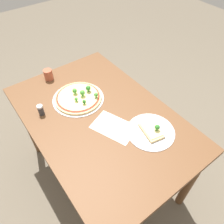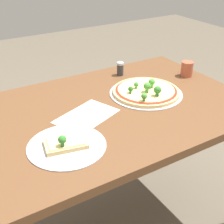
{
  "view_description": "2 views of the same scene",
  "coord_description": "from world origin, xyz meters",
  "px_view_note": "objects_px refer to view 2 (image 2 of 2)",
  "views": [
    {
      "loc": [
        -0.79,
        0.49,
        1.8
      ],
      "look_at": [
        -0.04,
        -0.07,
        0.78
      ],
      "focal_mm": 35.0,
      "sensor_mm": 36.0,
      "label": 1
    },
    {
      "loc": [
        -0.63,
        -1.05,
        1.42
      ],
      "look_at": [
        -0.04,
        -0.07,
        0.78
      ],
      "focal_mm": 50.0,
      "sensor_mm": 36.0,
      "label": 2
    }
  ],
  "objects_px": {
    "pizza_tray_whole": "(146,91)",
    "condiment_shaker": "(120,69)",
    "pizza_tray_slice": "(66,144)",
    "drinking_cup": "(187,69)",
    "dining_table": "(110,126)"
  },
  "relations": [
    {
      "from": "condiment_shaker",
      "to": "drinking_cup",
      "type": "bearing_deg",
      "value": -33.11
    },
    {
      "from": "pizza_tray_slice",
      "to": "drinking_cup",
      "type": "relative_size",
      "value": 3.58
    },
    {
      "from": "condiment_shaker",
      "to": "pizza_tray_whole",
      "type": "bearing_deg",
      "value": -94.28
    },
    {
      "from": "drinking_cup",
      "to": "dining_table",
      "type": "bearing_deg",
      "value": -170.32
    },
    {
      "from": "pizza_tray_slice",
      "to": "condiment_shaker",
      "type": "height_order",
      "value": "condiment_shaker"
    },
    {
      "from": "drinking_cup",
      "to": "condiment_shaker",
      "type": "distance_m",
      "value": 0.36
    },
    {
      "from": "pizza_tray_whole",
      "to": "drinking_cup",
      "type": "bearing_deg",
      "value": 11.61
    },
    {
      "from": "dining_table",
      "to": "pizza_tray_slice",
      "type": "relative_size",
      "value": 4.39
    },
    {
      "from": "drinking_cup",
      "to": "condiment_shaker",
      "type": "xyz_separation_m",
      "value": [
        -0.3,
        0.2,
        -0.0
      ]
    },
    {
      "from": "pizza_tray_whole",
      "to": "drinking_cup",
      "type": "xyz_separation_m",
      "value": [
        0.32,
        0.07,
        0.03
      ]
    },
    {
      "from": "pizza_tray_whole",
      "to": "condiment_shaker",
      "type": "distance_m",
      "value": 0.26
    },
    {
      "from": "pizza_tray_whole",
      "to": "drinking_cup",
      "type": "height_order",
      "value": "drinking_cup"
    },
    {
      "from": "dining_table",
      "to": "condiment_shaker",
      "type": "distance_m",
      "value": 0.4
    },
    {
      "from": "dining_table",
      "to": "drinking_cup",
      "type": "xyz_separation_m",
      "value": [
        0.54,
        0.09,
        0.14
      ]
    },
    {
      "from": "pizza_tray_slice",
      "to": "drinking_cup",
      "type": "bearing_deg",
      "value": 17.78
    }
  ]
}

